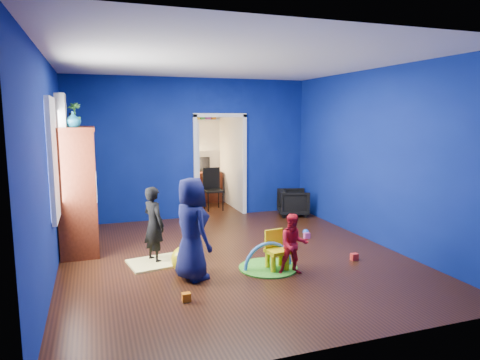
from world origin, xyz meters
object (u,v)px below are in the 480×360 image
object	(u,v)px
child_navy	(192,229)
folding_chair	(213,190)
kid_chair	(277,253)
study_desk	(203,187)
hopper_ball	(185,259)
tv_armoire	(78,190)
crt_tv	(80,187)
armchair	(293,202)
child_black	(154,225)
play_mat	(268,268)
toddler_red	(294,244)
vase	(73,119)

from	to	relation	value
child_navy	folding_chair	size ratio (longest dim) A/B	1.46
kid_chair	study_desk	size ratio (longest dim) A/B	0.57
child_navy	hopper_ball	size ratio (longest dim) A/B	3.64
tv_armoire	kid_chair	world-z (taller)	tv_armoire
crt_tv	hopper_ball	bearing A→B (deg)	-48.53
armchair	child_navy	bearing A→B (deg)	150.45
child_black	kid_chair	size ratio (longest dim) A/B	2.24
child_black	play_mat	bearing A→B (deg)	-145.14
toddler_red	crt_tv	distance (m)	3.44
toddler_red	tv_armoire	size ratio (longest dim) A/B	0.42
child_navy	tv_armoire	distance (m)	2.27
kid_chair	study_desk	bearing A→B (deg)	79.10
toddler_red	crt_tv	bearing A→B (deg)	157.12
vase	tv_armoire	bearing A→B (deg)	90.00
study_desk	tv_armoire	bearing A→B (deg)	-131.68
toddler_red	play_mat	size ratio (longest dim) A/B	1.01
toddler_red	tv_armoire	xyz separation A→B (m)	(-2.75, 2.04, 0.57)
vase	tv_armoire	world-z (taller)	vase
child_navy	crt_tv	world-z (taller)	child_navy
child_navy	vase	size ratio (longest dim) A/B	5.94
kid_chair	play_mat	world-z (taller)	kid_chair
tv_armoire	folding_chair	size ratio (longest dim) A/B	2.13
play_mat	armchair	bearing A→B (deg)	57.95
toddler_red	folding_chair	size ratio (longest dim) A/B	0.90
study_desk	kid_chair	bearing A→B (deg)	-92.36
vase	crt_tv	xyz separation A→B (m)	(0.04, 0.30, -1.05)
toddler_red	folding_chair	xyz separation A→B (m)	(0.06, 4.23, 0.05)
vase	kid_chair	bearing A→B (deg)	-30.56
toddler_red	tv_armoire	world-z (taller)	tv_armoire
child_navy	vase	xyz separation A→B (m)	(-1.42, 1.45, 1.40)
tv_armoire	folding_chair	distance (m)	3.60
folding_chair	play_mat	bearing A→B (deg)	-94.36
child_black	armchair	bearing A→B (deg)	-84.12
hopper_ball	armchair	bearing A→B (deg)	41.70
child_black	tv_armoire	world-z (taller)	tv_armoire
toddler_red	hopper_ball	size ratio (longest dim) A/B	2.24
toddler_red	hopper_ball	world-z (taller)	toddler_red
play_mat	tv_armoire	bearing A→B (deg)	145.20
hopper_ball	play_mat	world-z (taller)	hopper_ball
armchair	child_navy	distance (m)	4.05
vase	crt_tv	bearing A→B (deg)	82.41
folding_chair	armchair	bearing A→B (deg)	-36.76
vase	kid_chair	size ratio (longest dim) A/B	0.45
study_desk	vase	bearing A→B (deg)	-129.11
kid_chair	study_desk	xyz separation A→B (m)	(0.21, 4.99, 0.12)
child_navy	kid_chair	xyz separation A→B (m)	(1.18, -0.08, -0.42)
vase	study_desk	size ratio (longest dim) A/B	0.26
toddler_red	tv_armoire	distance (m)	3.47
toddler_red	kid_chair	size ratio (longest dim) A/B	1.65
child_navy	vase	world-z (taller)	vase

